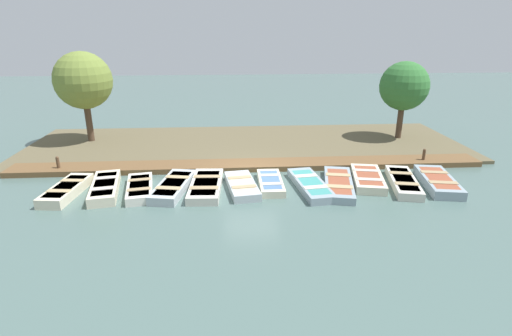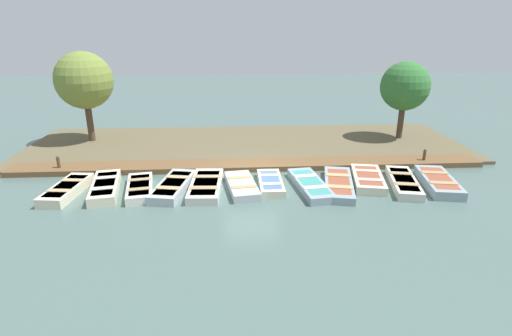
% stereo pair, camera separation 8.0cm
% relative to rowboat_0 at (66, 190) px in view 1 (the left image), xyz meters
% --- Properties ---
extents(ground_plane, '(80.00, 80.00, 0.00)m').
position_rel_rowboat_0_xyz_m(ground_plane, '(-1.41, 7.50, -0.21)').
color(ground_plane, '#4C6660').
extents(shore_bank, '(8.00, 24.00, 0.16)m').
position_rel_rowboat_0_xyz_m(shore_bank, '(-6.41, 7.50, -0.13)').
color(shore_bank, brown).
rests_on(shore_bank, ground_plane).
extents(dock_walkway, '(1.37, 22.26, 0.25)m').
position_rel_rowboat_0_xyz_m(dock_walkway, '(-2.73, 7.50, -0.08)').
color(dock_walkway, brown).
rests_on(dock_walkway, ground_plane).
extents(rowboat_0, '(3.01, 1.31, 0.41)m').
position_rel_rowboat_0_xyz_m(rowboat_0, '(0.00, 0.00, 0.00)').
color(rowboat_0, beige).
rests_on(rowboat_0, ground_plane).
extents(rowboat_1, '(3.32, 1.56, 0.41)m').
position_rel_rowboat_0_xyz_m(rowboat_1, '(-0.18, 1.46, -0.00)').
color(rowboat_1, beige).
rests_on(rowboat_1, ground_plane).
extents(rowboat_2, '(2.93, 1.45, 0.36)m').
position_rel_rowboat_0_xyz_m(rowboat_2, '(-0.06, 2.88, -0.03)').
color(rowboat_2, silver).
rests_on(rowboat_2, ground_plane).
extents(rowboat_3, '(3.37, 1.66, 0.38)m').
position_rel_rowboat_0_xyz_m(rowboat_3, '(-0.15, 4.21, -0.02)').
color(rowboat_3, '#B2BCC1').
rests_on(rowboat_3, ground_plane).
extents(rowboat_4, '(3.37, 1.39, 0.35)m').
position_rel_rowboat_0_xyz_m(rowboat_4, '(-0.16, 5.55, -0.03)').
color(rowboat_4, beige).
rests_on(rowboat_4, ground_plane).
extents(rowboat_5, '(2.94, 1.46, 0.35)m').
position_rel_rowboat_0_xyz_m(rowboat_5, '(-0.07, 7.03, -0.03)').
color(rowboat_5, '#B2BCC1').
rests_on(rowboat_5, ground_plane).
extents(rowboat_6, '(2.66, 0.99, 0.33)m').
position_rel_rowboat_0_xyz_m(rowboat_6, '(-0.34, 8.25, -0.05)').
color(rowboat_6, beige).
rests_on(rowboat_6, ground_plane).
extents(rowboat_7, '(3.53, 1.47, 0.34)m').
position_rel_rowboat_0_xyz_m(rowboat_7, '(0.04, 9.88, -0.04)').
color(rowboat_7, '#8C9EA8').
rests_on(rowboat_7, ground_plane).
extents(rowboat_8, '(3.72, 1.85, 0.34)m').
position_rel_rowboat_0_xyz_m(rowboat_8, '(0.02, 11.07, -0.04)').
color(rowboat_8, '#8C9EA8').
rests_on(rowboat_8, ground_plane).
extents(rowboat_9, '(3.11, 1.78, 0.37)m').
position_rel_rowboat_0_xyz_m(rowboat_9, '(-0.46, 12.48, -0.02)').
color(rowboat_9, beige).
rests_on(rowboat_9, ground_plane).
extents(rowboat_10, '(3.46, 1.68, 0.37)m').
position_rel_rowboat_0_xyz_m(rowboat_10, '(0.03, 13.85, -0.02)').
color(rowboat_10, beige).
rests_on(rowboat_10, ground_plane).
extents(rowboat_11, '(3.38, 1.76, 0.41)m').
position_rel_rowboat_0_xyz_m(rowboat_11, '(0.11, 15.32, -0.00)').
color(rowboat_11, '#8C9EA8').
rests_on(rowboat_11, ground_plane).
extents(mooring_post_near, '(0.14, 0.14, 0.81)m').
position_rel_rowboat_0_xyz_m(mooring_post_near, '(-2.60, -1.29, 0.20)').
color(mooring_post_near, brown).
rests_on(mooring_post_near, ground_plane).
extents(mooring_post_far, '(0.14, 0.14, 0.81)m').
position_rel_rowboat_0_xyz_m(mooring_post_far, '(-2.60, 15.96, 0.20)').
color(mooring_post_far, brown).
rests_on(mooring_post_far, ground_plane).
extents(park_tree_far_left, '(3.12, 3.12, 5.14)m').
position_rel_rowboat_0_xyz_m(park_tree_far_left, '(-7.55, -1.37, 3.35)').
color(park_tree_far_left, '#4C3828').
rests_on(park_tree_far_left, ground_plane).
extents(park_tree_left, '(2.75, 2.75, 4.56)m').
position_rel_rowboat_0_xyz_m(park_tree_left, '(-6.97, 16.51, 2.95)').
color(park_tree_left, '#4C3828').
rests_on(park_tree_left, ground_plane).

